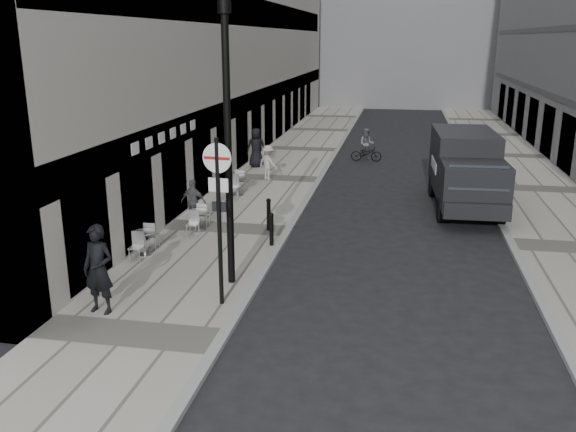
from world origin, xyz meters
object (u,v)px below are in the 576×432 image
lamppost (228,132)px  panel_van (466,167)px  sign_post (219,200)px  walking_man (98,269)px  cyclist (366,149)px

lamppost → panel_van: 11.28m
sign_post → panel_van: 12.09m
sign_post → lamppost: (-0.13, 1.33, 1.35)m
lamppost → panel_van: size_ratio=1.16×
sign_post → panel_van: (6.38, 10.22, -1.06)m
walking_man → sign_post: (2.56, 0.95, 1.48)m
sign_post → lamppost: size_ratio=0.57×
lamppost → sign_post: bearing=-84.5°
walking_man → cyclist: walking_man is taller
walking_man → cyclist: (4.80, 19.60, -0.49)m
walking_man → lamppost: 4.37m
panel_van → cyclist: panel_van is taller
walking_man → sign_post: sign_post is taller
walking_man → sign_post: size_ratio=0.53×
walking_man → panel_van: (8.94, 11.17, 0.42)m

